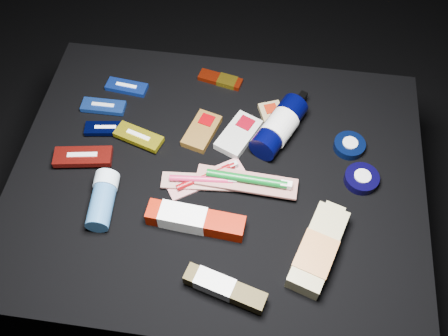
# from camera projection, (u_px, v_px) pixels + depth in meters

# --- Properties ---
(ground) EXTENTS (3.00, 3.00, 0.00)m
(ground) POSITION_uv_depth(u_px,v_px,m) (219.00, 246.00, 1.52)
(ground) COLOR black
(ground) RESTS_ON ground
(cloth_table) EXTENTS (0.98, 0.78, 0.40)m
(cloth_table) POSITION_uv_depth(u_px,v_px,m) (218.00, 215.00, 1.35)
(cloth_table) COLOR black
(cloth_table) RESTS_ON ground
(luna_bar_0) EXTENTS (0.11, 0.05, 0.01)m
(luna_bar_0) POSITION_uv_depth(u_px,v_px,m) (127.00, 87.00, 1.33)
(luna_bar_0) COLOR #1538B7
(luna_bar_0) RESTS_ON cloth_table
(luna_bar_1) EXTENTS (0.11, 0.04, 0.01)m
(luna_bar_1) POSITION_uv_depth(u_px,v_px,m) (103.00, 106.00, 1.29)
(luna_bar_1) COLOR #1C47B4
(luna_bar_1) RESTS_ON cloth_table
(luna_bar_2) EXTENTS (0.11, 0.05, 0.01)m
(luna_bar_2) POSITION_uv_depth(u_px,v_px,m) (106.00, 128.00, 1.25)
(luna_bar_2) COLOR #030730
(luna_bar_2) RESTS_ON cloth_table
(luna_bar_3) EXTENTS (0.13, 0.08, 0.02)m
(luna_bar_3) POSITION_uv_depth(u_px,v_px,m) (139.00, 137.00, 1.23)
(luna_bar_3) COLOR gold
(luna_bar_3) RESTS_ON cloth_table
(luna_bar_4) EXTENTS (0.14, 0.07, 0.02)m
(luna_bar_4) POSITION_uv_depth(u_px,v_px,m) (83.00, 157.00, 1.19)
(luna_bar_4) COLOR maroon
(luna_bar_4) RESTS_ON cloth_table
(clif_bar_0) EXTENTS (0.09, 0.13, 0.02)m
(clif_bar_0) POSITION_uv_depth(u_px,v_px,m) (203.00, 130.00, 1.25)
(clif_bar_0) COLOR brown
(clif_bar_0) RESTS_ON cloth_table
(clif_bar_1) EXTENTS (0.11, 0.14, 0.02)m
(clif_bar_1) POSITION_uv_depth(u_px,v_px,m) (240.00, 133.00, 1.24)
(clif_bar_1) COLOR #A9A9A1
(clif_bar_1) RESTS_ON cloth_table
(clif_bar_2) EXTENTS (0.09, 0.12, 0.02)m
(clif_bar_2) POSITION_uv_depth(u_px,v_px,m) (273.00, 117.00, 1.27)
(clif_bar_2) COLOR olive
(clif_bar_2) RESTS_ON cloth_table
(power_bar) EXTENTS (0.12, 0.06, 0.01)m
(power_bar) POSITION_uv_depth(u_px,v_px,m) (223.00, 80.00, 1.35)
(power_bar) COLOR maroon
(power_bar) RESTS_ON cloth_table
(lotion_bottle) EXTENTS (0.14, 0.22, 0.07)m
(lotion_bottle) POSITION_uv_depth(u_px,v_px,m) (279.00, 127.00, 1.22)
(lotion_bottle) COLOR black
(lotion_bottle) RESTS_ON cloth_table
(cream_tin_upper) EXTENTS (0.08, 0.08, 0.02)m
(cream_tin_upper) POSITION_uv_depth(u_px,v_px,m) (349.00, 145.00, 1.22)
(cream_tin_upper) COLOR black
(cream_tin_upper) RESTS_ON cloth_table
(cream_tin_lower) EXTENTS (0.08, 0.08, 0.02)m
(cream_tin_lower) POSITION_uv_depth(u_px,v_px,m) (361.00, 179.00, 1.17)
(cream_tin_lower) COLOR black
(cream_tin_lower) RESTS_ON cloth_table
(bodywash_bottle) EXTENTS (0.13, 0.22, 0.04)m
(bodywash_bottle) POSITION_uv_depth(u_px,v_px,m) (318.00, 250.00, 1.06)
(bodywash_bottle) COLOR tan
(bodywash_bottle) RESTS_ON cloth_table
(deodorant_stick) EXTENTS (0.07, 0.14, 0.06)m
(deodorant_stick) POSITION_uv_depth(u_px,v_px,m) (103.00, 199.00, 1.12)
(deodorant_stick) COLOR #2D5E91
(deodorant_stick) RESTS_ON cloth_table
(toothbrush_pack_0) EXTENTS (0.18, 0.14, 0.02)m
(toothbrush_pack_0) POSITION_uv_depth(u_px,v_px,m) (207.00, 177.00, 1.18)
(toothbrush_pack_0) COLOR silver
(toothbrush_pack_0) RESTS_ON cloth_table
(toothbrush_pack_1) EXTENTS (0.19, 0.06, 0.02)m
(toothbrush_pack_1) POSITION_uv_depth(u_px,v_px,m) (203.00, 181.00, 1.16)
(toothbrush_pack_1) COLOR beige
(toothbrush_pack_1) RESTS_ON cloth_table
(toothbrush_pack_2) EXTENTS (0.24, 0.07, 0.03)m
(toothbrush_pack_2) POSITION_uv_depth(u_px,v_px,m) (248.00, 181.00, 1.15)
(toothbrush_pack_2) COLOR #ADA6A2
(toothbrush_pack_2) RESTS_ON cloth_table
(toothpaste_carton_red) EXTENTS (0.22, 0.06, 0.04)m
(toothpaste_carton_red) POSITION_uv_depth(u_px,v_px,m) (191.00, 219.00, 1.10)
(toothpaste_carton_red) COLOR #8A1000
(toothpaste_carton_red) RESTS_ON cloth_table
(toothpaste_carton_green) EXTENTS (0.18, 0.08, 0.03)m
(toothpaste_carton_green) POSITION_uv_depth(u_px,v_px,m) (221.00, 287.00, 1.01)
(toothpaste_carton_green) COLOR #372C0D
(toothpaste_carton_green) RESTS_ON cloth_table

